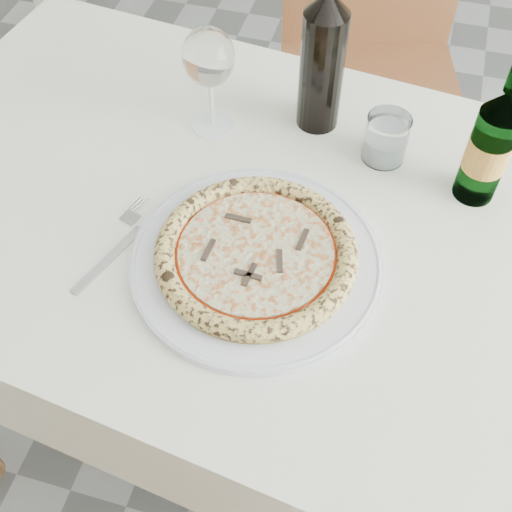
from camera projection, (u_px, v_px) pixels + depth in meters
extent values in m
cube|color=gray|center=(319.00, 486.00, 1.50)|extent=(5.00, 6.00, 0.02)
cube|color=brown|center=(273.00, 226.00, 1.02)|extent=(1.38, 0.90, 0.04)
cube|color=white|center=(273.00, 216.00, 1.00)|extent=(1.45, 0.97, 0.01)
cube|color=white|center=(320.00, 111.00, 1.33)|extent=(1.36, 0.01, 0.22)
cube|color=white|center=(196.00, 489.00, 0.86)|extent=(1.36, 0.01, 0.22)
cylinder|color=brown|center=(73.00, 182.00, 1.60)|extent=(0.06, 0.06, 0.71)
cube|color=brown|center=(370.00, 92.00, 1.66)|extent=(0.56, 0.56, 0.04)
cylinder|color=brown|center=(416.00, 114.00, 1.97)|extent=(0.04, 0.04, 0.43)
cylinder|color=brown|center=(437.00, 209.00, 1.73)|extent=(0.04, 0.04, 0.43)
cylinder|color=brown|center=(289.00, 113.00, 1.97)|extent=(0.04, 0.04, 0.43)
cylinder|color=brown|center=(292.00, 208.00, 1.73)|extent=(0.04, 0.04, 0.43)
cylinder|color=white|center=(256.00, 261.00, 0.94)|extent=(0.37, 0.37, 0.01)
torus|color=white|center=(256.00, 259.00, 0.93)|extent=(0.37, 0.37, 0.01)
cylinder|color=#BC9844|center=(256.00, 256.00, 0.93)|extent=(0.29, 0.29, 0.01)
torus|color=#E8C568|center=(256.00, 253.00, 0.92)|extent=(0.29, 0.29, 0.03)
cylinder|color=#B02201|center=(256.00, 253.00, 0.92)|extent=(0.24, 0.24, 0.00)
cylinder|color=beige|center=(256.00, 251.00, 0.92)|extent=(0.22, 0.22, 0.00)
cube|color=#433024|center=(275.00, 254.00, 0.91)|extent=(0.04, 0.01, 0.00)
cube|color=#433024|center=(279.00, 232.00, 0.93)|extent=(0.03, 0.04, 0.00)
cube|color=#433024|center=(245.00, 217.00, 0.95)|extent=(0.03, 0.04, 0.00)
cube|color=#433024|center=(233.00, 244.00, 0.92)|extent=(0.04, 0.01, 0.00)
cube|color=#433024|center=(230.00, 270.00, 0.89)|extent=(0.03, 0.04, 0.00)
cube|color=#433024|center=(269.00, 288.00, 0.87)|extent=(0.03, 0.04, 0.00)
cube|color=#A4A4A4|center=(108.00, 260.00, 0.95)|extent=(0.06, 0.14, 0.00)
cube|color=#A4A4A4|center=(131.00, 216.00, 1.00)|extent=(0.03, 0.03, 0.00)
cylinder|color=#A4A4A4|center=(132.00, 202.00, 1.02)|extent=(0.00, 0.04, 0.00)
cylinder|color=#A4A4A4|center=(136.00, 203.00, 1.01)|extent=(0.00, 0.04, 0.00)
cylinder|color=#A4A4A4|center=(139.00, 204.00, 1.01)|extent=(0.00, 0.04, 0.00)
cylinder|color=#A4A4A4|center=(143.00, 205.00, 1.01)|extent=(0.00, 0.04, 0.00)
cylinder|color=white|center=(213.00, 125.00, 1.13)|extent=(0.07, 0.07, 0.00)
cylinder|color=white|center=(212.00, 102.00, 1.09)|extent=(0.01, 0.01, 0.10)
ellipsoid|color=white|center=(208.00, 57.00, 1.02)|extent=(0.09, 0.09, 0.10)
cylinder|color=white|center=(386.00, 138.00, 1.05)|extent=(0.07, 0.07, 0.08)
cylinder|color=white|center=(384.00, 147.00, 1.06)|extent=(0.07, 0.07, 0.04)
cylinder|color=#285F2E|center=(486.00, 156.00, 0.97)|extent=(0.06, 0.06, 0.16)
cone|color=#285F2E|center=(507.00, 103.00, 0.89)|extent=(0.06, 0.06, 0.04)
cylinder|color=yellow|center=(487.00, 153.00, 0.96)|extent=(0.07, 0.07, 0.06)
cylinder|color=black|center=(321.00, 71.00, 1.05)|extent=(0.07, 0.07, 0.21)
cone|color=black|center=(328.00, 2.00, 0.95)|extent=(0.07, 0.07, 0.04)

